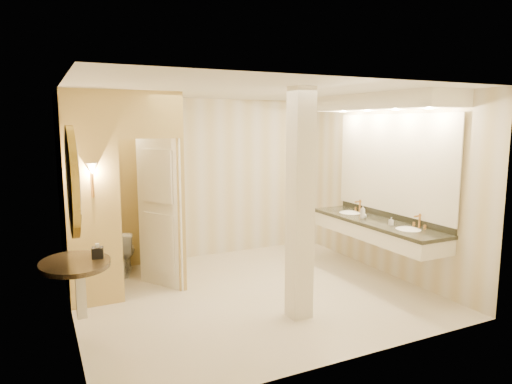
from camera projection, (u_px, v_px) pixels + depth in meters
floor at (251, 293)px, 6.20m from camera, size 4.50×4.50×0.00m
ceiling at (251, 91)px, 5.80m from camera, size 4.50×4.50×0.00m
wall_back at (201, 179)px, 7.78m from camera, size 4.50×0.02×2.70m
wall_front at (344, 226)px, 4.22m from camera, size 4.50×0.02×2.70m
wall_left at (67, 210)px, 5.02m from camera, size 0.02×4.00×2.70m
wall_right at (384, 185)px, 6.97m from camera, size 0.02×4.00×2.70m
toilet_closet at (149, 189)px, 6.36m from camera, size 1.50×1.55×2.70m
wall_sconce at (92, 170)px, 5.49m from camera, size 0.14×0.14×0.42m
vanity at (380, 169)px, 6.63m from camera, size 0.75×2.56×2.09m
console_shelf at (74, 218)px, 4.67m from camera, size 0.89×0.89×1.89m
pillar at (300, 205)px, 5.28m from camera, size 0.25×0.25×2.70m
tissue_box at (98, 253)px, 4.84m from camera, size 0.14×0.14×0.12m
toilet at (122, 252)px, 7.00m from camera, size 0.56×0.75×0.68m
soap_bottle_a at (391, 221)px, 6.38m from camera, size 0.06×0.06×0.12m
soap_bottle_b at (364, 215)px, 6.84m from camera, size 0.11×0.11×0.10m
soap_bottle_c at (363, 212)px, 6.82m from camera, size 0.10×0.10×0.21m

